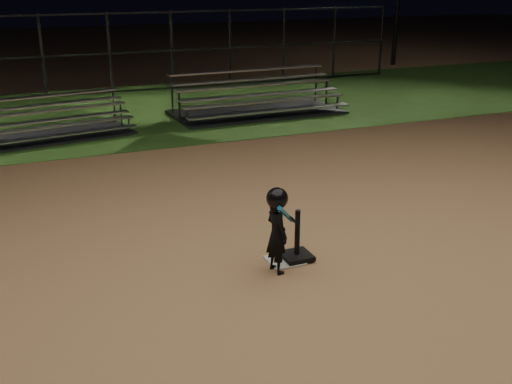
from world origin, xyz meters
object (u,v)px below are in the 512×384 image
child_batter (277,228)px  bleacher_left (50,130)px  home_plate (285,260)px  bleacher_right (257,105)px  batting_tee (297,250)px

child_batter → bleacher_left: bearing=4.7°
home_plate → bleacher_right: size_ratio=0.10×
home_plate → bleacher_left: bleacher_left is taller
bleacher_right → bleacher_left: bearing=-176.0°
bleacher_right → batting_tee: bearing=-110.4°
batting_tee → child_batter: bearing=-152.5°
home_plate → bleacher_right: bleacher_right is taller
bleacher_right → home_plate: bearing=-111.5°
batting_tee → bleacher_left: bleacher_left is taller
batting_tee → home_plate: bearing=175.8°
home_plate → batting_tee: (0.17, -0.01, 0.13)m
child_batter → bleacher_left: size_ratio=0.29×
home_plate → bleacher_left: (-2.32, 7.98, 0.17)m
child_batter → bleacher_left: child_batter is taller
child_batter → bleacher_left: 8.47m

